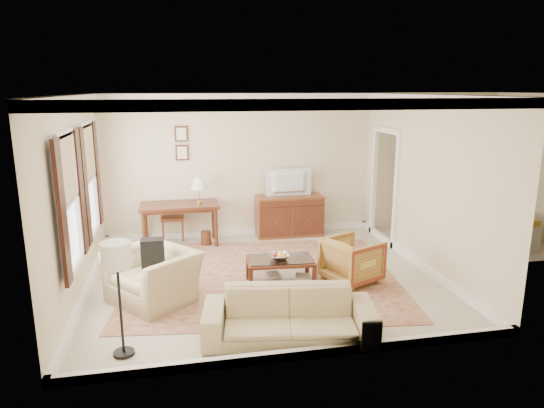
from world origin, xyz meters
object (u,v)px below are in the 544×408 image
object	(u,v)px
coffee_table	(280,265)
sofa	(289,308)
tv	(290,174)
striped_armchair	(352,258)
writing_desk	(180,209)
sideboard	(289,216)
club_armchair	(153,268)

from	to	relation	value
coffee_table	sofa	distance (m)	1.67
tv	striped_armchair	world-z (taller)	tv
writing_desk	striped_armchair	world-z (taller)	writing_desk
sideboard	tv	bearing A→B (deg)	-90.00
tv	sideboard	bearing A→B (deg)	-90.00
writing_desk	coffee_table	bearing A→B (deg)	-57.94
writing_desk	sideboard	xyz separation A→B (m)	(2.22, 0.18, -0.29)
tv	striped_armchair	distance (m)	2.80
coffee_table	striped_armchair	size ratio (longest dim) A/B	1.35
club_armchair	tv	bearing A→B (deg)	95.84
writing_desk	tv	bearing A→B (deg)	4.17
tv	sofa	xyz separation A→B (m)	(-1.00, -4.17, -0.89)
tv	coffee_table	world-z (taller)	tv
coffee_table	club_armchair	size ratio (longest dim) A/B	0.93
sideboard	club_armchair	bearing A→B (deg)	-134.07
tv	striped_armchair	bearing A→B (deg)	98.44
writing_desk	tv	xyz separation A→B (m)	(2.22, 0.16, 0.58)
tv	coffee_table	bearing A→B (deg)	73.48
sideboard	club_armchair	distance (m)	3.81
coffee_table	sofa	xyz separation A→B (m)	(-0.25, -1.65, 0.08)
tv	club_armchair	bearing A→B (deg)	45.72
tv	coffee_table	distance (m)	2.80
striped_armchair	sideboard	bearing A→B (deg)	-15.50
tv	sofa	size ratio (longest dim) A/B	0.44
writing_desk	tv	distance (m)	2.31
coffee_table	sofa	world-z (taller)	sofa
writing_desk	coffee_table	distance (m)	2.81
striped_armchair	club_armchair	xyz separation A→B (m)	(-3.04, -0.10, 0.11)
club_armchair	coffee_table	bearing A→B (deg)	56.06
coffee_table	striped_armchair	bearing A→B (deg)	-4.94
sofa	club_armchair	bearing A→B (deg)	148.12
sideboard	club_armchair	world-z (taller)	club_armchair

